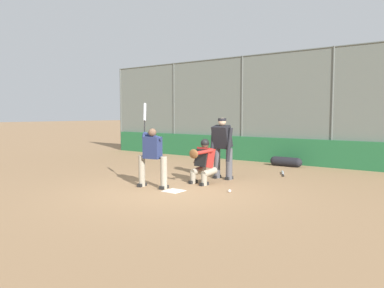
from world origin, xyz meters
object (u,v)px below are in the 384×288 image
fielding_glove_on_dirt (155,156)px  equipment_bag_dugout_side (286,162)px  catcher_behind_plate (203,161)px  batter_at_plate (152,155)px  spare_bat_near_backstop (283,173)px  baseball_loose (230,191)px  umpire_home (222,146)px

fielding_glove_on_dirt → equipment_bag_dugout_side: 5.53m
catcher_behind_plate → fielding_glove_on_dirt: bearing=-27.0°
batter_at_plate → spare_bat_near_backstop: size_ratio=2.64×
catcher_behind_plate → fielding_glove_on_dirt: (5.03, -3.62, -0.56)m
fielding_glove_on_dirt → batter_at_plate: bearing=132.0°
baseball_loose → equipment_bag_dugout_side: size_ratio=0.06×
fielding_glove_on_dirt → spare_bat_near_backstop: bearing=171.7°
batter_at_plate → umpire_home: bearing=-117.3°
umpire_home → batter_at_plate: bearing=70.8°
fielding_glove_on_dirt → baseball_loose: bearing=146.0°
umpire_home → spare_bat_near_backstop: umpire_home is taller
fielding_glove_on_dirt → catcher_behind_plate: bearing=144.2°
batter_at_plate → spare_bat_near_backstop: bearing=-122.2°
batter_at_plate → baseball_loose: size_ratio=28.57×
umpire_home → fielding_glove_on_dirt: size_ratio=5.48×
umpire_home → baseball_loose: umpire_home is taller
fielding_glove_on_dirt → baseball_loose: fielding_glove_on_dirt is taller
catcher_behind_plate → umpire_home: umpire_home is taller
catcher_behind_plate → spare_bat_near_backstop: 2.99m
umpire_home → baseball_loose: bearing=127.8°
baseball_loose → equipment_bag_dugout_side: equipment_bag_dugout_side is taller
spare_bat_near_backstop → equipment_bag_dugout_side: size_ratio=0.69×
batter_at_plate → umpire_home: 2.21m
catcher_behind_plate → spare_bat_near_backstop: catcher_behind_plate is taller
spare_bat_near_backstop → batter_at_plate: bearing=130.4°
catcher_behind_plate → baseball_loose: bearing=163.3°
catcher_behind_plate → umpire_home: 0.96m
batter_at_plate → spare_bat_near_backstop: batter_at_plate is taller
batter_at_plate → spare_bat_near_backstop: 4.36m
baseball_loose → umpire_home: bearing=-52.3°
catcher_behind_plate → equipment_bag_dugout_side: (-0.44, -4.42, -0.45)m
fielding_glove_on_dirt → equipment_bag_dugout_side: size_ratio=0.27×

